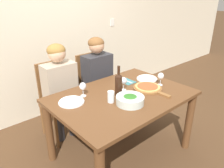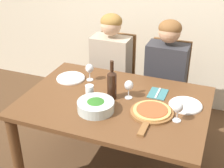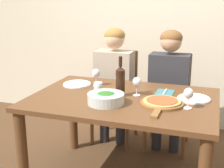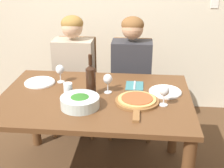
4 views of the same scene
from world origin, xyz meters
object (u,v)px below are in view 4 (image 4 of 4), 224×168
Objects in this scene: chair_left at (77,82)px; wine_glass_right at (164,92)px; person_woman at (74,66)px; wine_glass_left at (60,70)px; wine_glass_centre at (108,80)px; chair_right at (131,84)px; water_tumbler at (68,90)px; wine_bottle at (91,79)px; fork_on_napkin at (135,86)px; dinner_plate_right at (165,92)px; broccoli_bowl at (80,102)px; person_man at (131,68)px; dinner_plate_left at (40,82)px; pizza_on_board at (137,101)px.

chair_left is 1.30m from wine_glass_right.
wine_glass_left is (-0.00, -0.48, 0.13)m from person_woman.
chair_left reaches higher than wine_glass_centre.
wine_glass_centre is at bearing -101.53° from chair_right.
water_tumbler is at bearing 174.87° from wine_glass_right.
wine_bottle reaches higher than fork_on_napkin.
fork_on_napkin is (0.04, -0.62, 0.25)m from chair_right.
fork_on_napkin is at bearing 35.74° from wine_glass_centre.
dinner_plate_right is 1.39× the size of fork_on_napkin.
dinner_plate_right is 0.45m from wine_glass_centre.
chair_left reaches higher than broccoli_bowl.
person_man is 0.90m from dinner_plate_left.
wine_glass_left and wine_glass_centre have the same top height.
wine_glass_right is at bearing -49.04° from chair_left.
wine_bottle is 0.19m from water_tumbler.
person_woman reaches higher than broccoli_bowl.
chair_left is 0.79× the size of person_woman.
wine_glass_left is 1.00× the size of wine_glass_centre.
wine_bottle is at bearing -157.80° from wine_glass_centre.
dinner_plate_right is (0.56, 0.09, -0.12)m from wine_bottle.
fork_on_napkin is at bearing -39.82° from person_woman.
chair_left is 3.83× the size of dinner_plate_left.
wine_bottle is at bearing 163.04° from pizza_on_board.
person_man is at bearing 0.00° from person_woman.
dinner_plate_right is 0.55× the size of pizza_on_board.
person_man is 2.66× the size of pizza_on_board.
dinner_plate_right is 1.65× the size of wine_glass_left.
wine_glass_centre is (0.41, -0.77, 0.35)m from chair_left.
person_man is at bearing 114.71° from dinner_plate_right.
chair_left is 6.33× the size of wine_glass_left.
broccoli_bowl is at bearing -122.44° from wine_glass_centre.
person_woman is at bearing 112.21° from wine_bottle.
dinner_plate_left is 1.65× the size of wine_glass_centre.
water_tumbler is at bearing -81.88° from chair_left.
chair_right is 5.31× the size of fork_on_napkin.
wine_bottle is at bearing -37.05° from wine_glass_left.
wine_glass_centre is at bearing -12.56° from dinner_plate_left.
water_tumbler reaches higher than pizza_on_board.
person_man is at bearing 107.19° from wine_glass_right.
person_man is 8.01× the size of wine_glass_left.
person_man reaches higher than pizza_on_board.
chair_left is at bearing 180.00° from chair_right.
dinner_plate_left is at bearing -166.36° from wine_glass_left.
fork_on_napkin is (0.48, 0.26, -0.05)m from water_tumbler.
water_tumbler reaches higher than fork_on_napkin.
chair_right reaches higher than dinner_plate_right.
broccoli_bowl is 0.60× the size of pizza_on_board.
person_woman is 1.03m from pizza_on_board.
person_man is 4.85× the size of dinner_plate_left.
person_man is 4.45× the size of broccoli_bowl.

